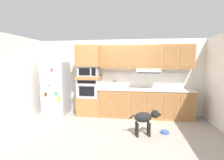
% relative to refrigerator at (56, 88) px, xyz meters
% --- Properties ---
extents(ground_plane, '(9.60, 9.60, 0.00)m').
position_rel_refrigerator_xyz_m(ground_plane, '(2.09, -0.68, -0.88)').
color(ground_plane, '#9E9389').
extents(back_kitchen_wall, '(6.20, 0.12, 2.50)m').
position_rel_refrigerator_xyz_m(back_kitchen_wall, '(2.09, 0.43, 0.37)').
color(back_kitchen_wall, silver).
rests_on(back_kitchen_wall, ground).
extents(side_panel_left, '(0.12, 7.10, 2.50)m').
position_rel_refrigerator_xyz_m(side_panel_left, '(-0.71, -0.68, 0.37)').
color(side_panel_left, silver).
rests_on(side_panel_left, ground).
extents(refrigerator, '(0.76, 0.73, 1.76)m').
position_rel_refrigerator_xyz_m(refrigerator, '(0.00, 0.00, 0.00)').
color(refrigerator, '#ADADB2').
rests_on(refrigerator, ground).
extents(oven_base_cabinet, '(0.74, 0.62, 0.60)m').
position_rel_refrigerator_xyz_m(oven_base_cabinet, '(1.13, 0.07, -0.58)').
color(oven_base_cabinet, '#A8703D').
rests_on(oven_base_cabinet, ground).
extents(built_in_oven, '(0.70, 0.62, 0.60)m').
position_rel_refrigerator_xyz_m(built_in_oven, '(1.13, 0.07, 0.02)').
color(built_in_oven, '#A8AAAF').
rests_on(built_in_oven, oven_base_cabinet).
extents(appliance_mid_shelf, '(0.74, 0.62, 0.10)m').
position_rel_refrigerator_xyz_m(appliance_mid_shelf, '(1.13, 0.07, 0.37)').
color(appliance_mid_shelf, '#A8703D').
rests_on(appliance_mid_shelf, built_in_oven).
extents(microwave, '(0.64, 0.54, 0.32)m').
position_rel_refrigerator_xyz_m(microwave, '(1.13, 0.07, 0.58)').
color(microwave, '#A8AAAF').
rests_on(microwave, appliance_mid_shelf).
extents(appliance_upper_cabinet, '(0.74, 0.62, 0.68)m').
position_rel_refrigerator_xyz_m(appliance_upper_cabinet, '(1.13, 0.07, 1.08)').
color(appliance_upper_cabinet, '#A8703D').
rests_on(appliance_upper_cabinet, microwave).
extents(lower_cabinet_run, '(2.91, 0.63, 0.88)m').
position_rel_refrigerator_xyz_m(lower_cabinet_run, '(2.96, 0.07, -0.44)').
color(lower_cabinet_run, '#A8703D').
rests_on(lower_cabinet_run, ground).
extents(countertop_slab, '(2.95, 0.64, 0.04)m').
position_rel_refrigerator_xyz_m(countertop_slab, '(2.96, 0.07, 0.02)').
color(countertop_slab, beige).
rests_on(countertop_slab, lower_cabinet_run).
extents(backsplash_panel, '(2.95, 0.02, 0.50)m').
position_rel_refrigerator_xyz_m(backsplash_panel, '(2.96, 0.36, 0.29)').
color(backsplash_panel, white).
rests_on(backsplash_panel, countertop_slab).
extents(upper_cabinet_with_hood, '(2.91, 0.48, 0.88)m').
position_rel_refrigerator_xyz_m(upper_cabinet_with_hood, '(2.96, 0.19, 1.02)').
color(upper_cabinet_with_hood, '#A8703D').
rests_on(upper_cabinet_with_hood, backsplash_panel).
extents(screwdriver, '(0.15, 0.14, 0.03)m').
position_rel_refrigerator_xyz_m(screwdriver, '(2.45, -0.00, 0.05)').
color(screwdriver, blue).
rests_on(screwdriver, countertop_slab).
extents(electric_kettle, '(0.17, 0.17, 0.24)m').
position_rel_refrigerator_xyz_m(electric_kettle, '(2.00, 0.02, 0.15)').
color(electric_kettle, '#A8AAAF').
rests_on(electric_kettle, countertop_slab).
extents(dog, '(0.77, 0.34, 0.64)m').
position_rel_refrigerator_xyz_m(dog, '(2.91, -1.30, -0.44)').
color(dog, black).
rests_on(dog, ground).
extents(dog_food_bowl, '(0.20, 0.20, 0.06)m').
position_rel_refrigerator_xyz_m(dog_food_bowl, '(3.39, -1.11, -0.85)').
color(dog_food_bowl, '#3359A5').
rests_on(dog_food_bowl, ground).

